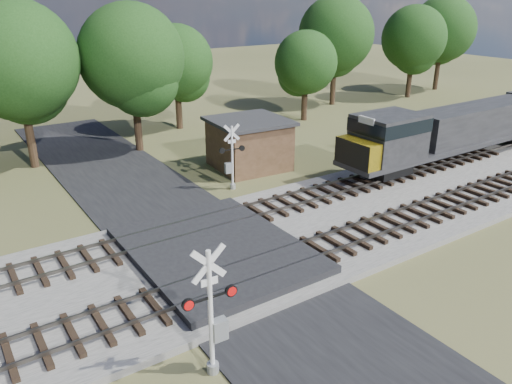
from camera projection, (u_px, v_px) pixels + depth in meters
ground at (221, 262)px, 22.30m from camera, size 160.00×160.00×0.00m
ballast_bed at (372, 206)px, 27.79m from camera, size 140.00×10.00×0.30m
road at (221, 262)px, 22.28m from camera, size 7.00×60.00×0.08m
crossing_panel at (216, 252)px, 22.57m from camera, size 7.00×9.00×0.62m
track_near at (304, 254)px, 22.21m from camera, size 140.00×2.60×0.33m
track_far at (244, 215)px, 26.07m from camera, size 140.00×2.60×0.33m
crossing_signal_near at (214, 322)px, 15.23m from camera, size 1.82×0.39×4.51m
crossing_signal_far at (231, 163)px, 30.00m from camera, size 1.63×0.40×4.07m
equipment_shed at (249, 143)px, 33.82m from camera, size 5.28×5.28×3.36m
treeline at (213, 53)px, 41.36m from camera, size 80.72×12.22×11.06m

